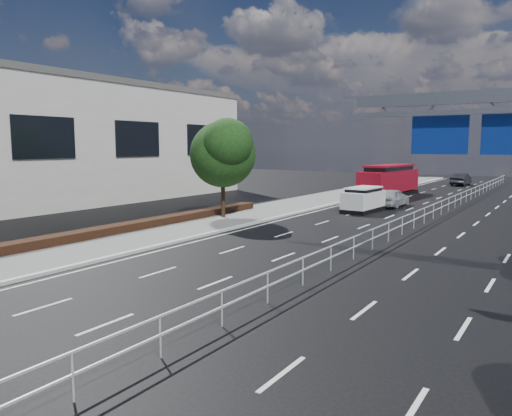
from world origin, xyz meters
The scene contains 9 objects.
ground centered at (0.00, 0.00, 0.00)m, with size 160.00×160.00×0.00m, color black.
median_fence centered at (0.00, 22.50, 0.53)m, with size 0.05×85.00×1.02m.
hedge_near centered at (-13.30, 5.00, 0.36)m, with size 1.00×36.00×0.44m, color black.
near_building centered at (-30.00, 18.00, 5.00)m, with size 12.00×38.00×10.00m, color beige.
near_tree_back centered at (-11.94, 17.97, 4.61)m, with size 4.84×4.51×6.69m.
white_minivan centered at (-5.34, 26.66, 0.92)m, with size 2.08×4.39×1.86m.
red_bus centered at (-7.50, 39.51, 1.60)m, with size 3.12×10.43×3.07m.
near_car_silver centered at (-4.48, 30.92, 0.74)m, with size 1.76×4.37×1.49m, color #AFB2B6.
near_car_dark centered at (-4.05, 57.33, 0.77)m, with size 1.63×4.66×1.54m, color black.
Camera 1 is at (7.85, -8.96, 4.91)m, focal length 35.00 mm.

